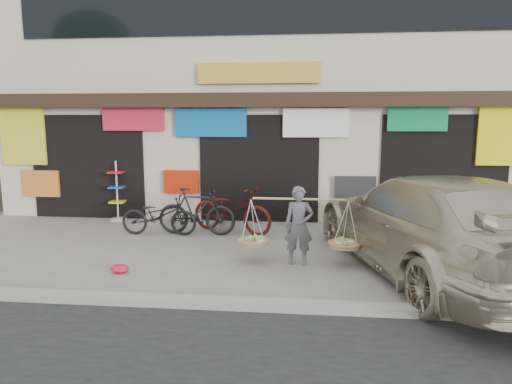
# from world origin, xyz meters

# --- Properties ---
(ground) EXTENTS (70.00, 70.00, 0.00)m
(ground) POSITION_xyz_m (0.00, 0.00, 0.00)
(ground) COLOR gray
(ground) RESTS_ON ground
(kerb) EXTENTS (70.00, 0.25, 0.12)m
(kerb) POSITION_xyz_m (0.00, -2.00, 0.06)
(kerb) COLOR gray
(kerb) RESTS_ON ground
(shophouse_block) EXTENTS (14.00, 6.32, 7.00)m
(shophouse_block) POSITION_xyz_m (-0.00, 6.42, 3.45)
(shophouse_block) COLOR beige
(shophouse_block) RESTS_ON ground
(street_vendor) EXTENTS (2.18, 0.58, 1.41)m
(street_vendor) POSITION_xyz_m (1.05, 0.04, 0.64)
(street_vendor) COLOR #5D5D61
(street_vendor) RESTS_ON ground
(bike_0) EXTENTS (1.71, 0.63, 0.89)m
(bike_0) POSITION_xyz_m (-2.10, 1.85, 0.45)
(bike_0) COLOR black
(bike_0) RESTS_ON ground
(bike_1) EXTENTS (1.80, 0.58, 1.07)m
(bike_1) POSITION_xyz_m (-1.26, 1.96, 0.53)
(bike_1) COLOR black
(bike_1) RESTS_ON ground
(bike_2) EXTENTS (2.16, 1.45, 1.07)m
(bike_2) POSITION_xyz_m (-0.51, 2.24, 0.54)
(bike_2) COLOR #4F110D
(bike_2) RESTS_ON ground
(suv) EXTENTS (3.78, 6.23, 1.69)m
(suv) POSITION_xyz_m (3.26, -0.19, 0.84)
(suv) COLOR beige
(suv) RESTS_ON ground
(display_rack) EXTENTS (0.42, 0.42, 1.54)m
(display_rack) POSITION_xyz_m (-3.65, 3.24, 0.62)
(display_rack) COLOR silver
(display_rack) RESTS_ON ground
(red_bag) EXTENTS (0.31, 0.25, 0.14)m
(red_bag) POSITION_xyz_m (-1.97, -0.74, 0.07)
(red_bag) COLOR red
(red_bag) RESTS_ON ground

